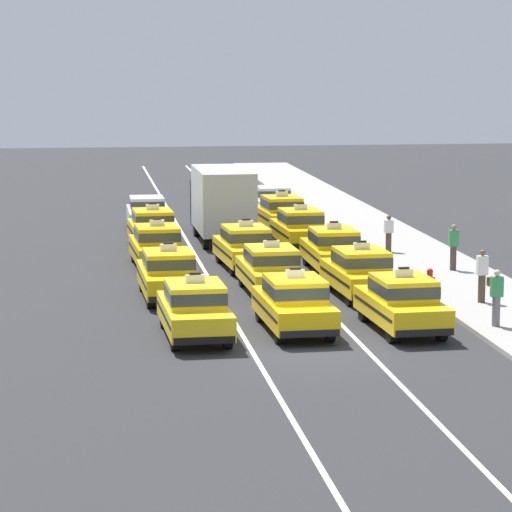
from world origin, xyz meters
name	(u,v)px	position (x,y,z in m)	size (l,w,h in m)	color
ground_plane	(307,348)	(0.00, 0.00, 0.00)	(160.00, 160.00, 0.00)	#2B2B2D
lane_stripe_left_center	(189,245)	(-1.60, 20.00, 0.00)	(0.14, 80.00, 0.01)	silver
lane_stripe_center_right	(262,244)	(1.60, 20.00, 0.00)	(0.14, 80.00, 0.01)	silver
sidewalk_curb	(416,257)	(7.20, 15.00, 0.07)	(4.00, 90.00, 0.15)	#9E9993
taxi_left_nearest	(195,309)	(-3.02, 1.66, 0.88)	(1.94, 4.61, 1.96)	black
taxi_left_second	(168,273)	(-3.36, 7.79, 0.88)	(1.94, 4.61, 1.96)	black
taxi_left_third	(157,246)	(-3.36, 14.20, 0.88)	(2.01, 4.63, 1.96)	black
taxi_left_fourth	(153,228)	(-3.22, 19.38, 0.88)	(2.00, 4.63, 1.96)	black
sedan_left_fifth	(147,212)	(-3.16, 25.14, 0.85)	(1.77, 4.31, 1.58)	black
taxi_center_nearest	(294,303)	(-0.01, 2.13, 0.88)	(1.96, 4.62, 1.96)	black
taxi_center_second	(271,269)	(0.20, 8.19, 0.88)	(1.92, 4.60, 1.96)	black
taxi_center_third	(245,246)	(0.01, 13.56, 0.88)	(2.07, 4.66, 1.96)	black
box_truck_center_fourth	(221,201)	(-0.08, 21.14, 1.78)	(2.34, 6.98, 3.27)	black
taxi_right_nearest	(402,302)	(3.20, 1.79, 0.88)	(2.00, 4.63, 1.96)	black
taxi_right_second	(360,272)	(3.15, 7.26, 0.88)	(2.00, 4.63, 1.96)	black
taxi_right_third	(333,249)	(3.23, 12.40, 0.88)	(1.84, 4.57, 1.96)	black
taxi_right_fourth	(300,228)	(3.02, 18.57, 0.88)	(1.99, 4.63, 1.96)	black
taxi_right_fifth	(281,213)	(3.03, 23.72, 0.88)	(2.07, 4.66, 1.96)	black
sedan_right_sixth	(271,201)	(3.35, 28.94, 0.85)	(2.03, 4.40, 1.58)	black
pedestrian_near_crosswalk	(453,247)	(7.62, 11.29, 1.03)	(0.36, 0.24, 1.74)	#473828
pedestrian_mid_block	(389,233)	(6.29, 16.04, 0.92)	(0.36, 0.24, 1.52)	#473828
pedestrian_by_storefront	(497,297)	(5.99, 1.40, 1.02)	(0.36, 0.24, 1.72)	slate
pedestrian_trailing	(482,276)	(6.73, 5.04, 1.03)	(0.47, 0.24, 1.76)	#473828
fire_hydrant	(430,278)	(5.68, 7.59, 0.55)	(0.36, 0.22, 0.73)	red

